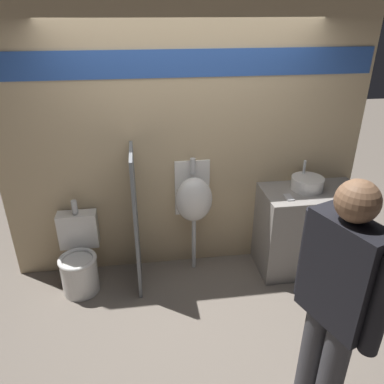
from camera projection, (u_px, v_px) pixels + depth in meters
ground_plane at (194, 293)px, 3.75m from camera, size 16.00×16.00×0.00m
display_wall at (186, 144)px, 3.68m from camera, size 3.62×0.07×2.70m
sink_counter at (307, 230)px, 3.96m from camera, size 1.01×0.56×0.92m
sink_basin at (307, 183)px, 3.78m from camera, size 0.32×0.32×0.27m
cell_phone at (289, 197)px, 3.62m from camera, size 0.07×0.14×0.01m
divider_near_counter at (136, 221)px, 3.62m from camera, size 0.03×0.56×1.43m
urinal_near_counter at (194, 199)px, 3.78m from camera, size 0.38×0.27×1.24m
toilet at (79, 260)px, 3.73m from camera, size 0.39×0.54×0.89m
person_in_vest at (335, 303)px, 2.23m from camera, size 0.34×0.60×1.79m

